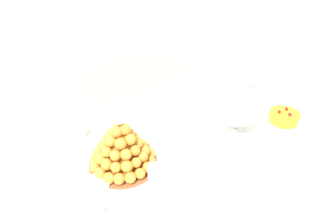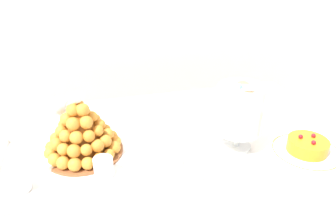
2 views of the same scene
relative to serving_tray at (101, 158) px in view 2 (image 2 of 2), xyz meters
The scene contains 10 objects.
buffet_table 0.21m from the serving_tray, ahead, with size 1.42×0.92×0.79m.
serving_tray is the anchor object (origin of this frame).
croquembouche 0.10m from the serving_tray, 140.29° to the left, with size 0.24×0.24×0.21m.
dessert_cup_left 0.24m from the serving_tray, 157.31° to the right, with size 0.06×0.06×0.05m.
dessert_cup_mid_left 0.09m from the serving_tray, 87.24° to the right, with size 0.06×0.06×0.06m.
dessert_cup_centre 0.23m from the serving_tray, 21.01° to the right, with size 0.06×0.06×0.05m.
creme_brulee_ramekin 0.17m from the serving_tray, behind, with size 0.09×0.09×0.02m.
macaron_goblet 0.46m from the serving_tray, ahead, with size 0.15×0.15×0.23m.
fruit_tart_plate 0.66m from the serving_tray, 11.61° to the right, with size 0.22×0.22×0.06m.
wine_glass 0.25m from the serving_tray, 121.21° to the left, with size 0.07×0.07×0.14m.
Camera 2 is at (-0.18, -0.81, 1.37)m, focal length 33.58 mm.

